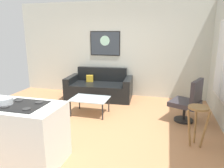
# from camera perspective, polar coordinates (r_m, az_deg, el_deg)

# --- Properties ---
(ground) EXTENTS (6.40, 6.40, 0.04)m
(ground) POSITION_cam_1_polar(r_m,az_deg,el_deg) (4.47, -5.85, -11.52)
(ground) COLOR #B77D51
(back_wall) EXTENTS (6.40, 0.05, 2.80)m
(back_wall) POSITION_cam_1_polar(r_m,az_deg,el_deg) (6.38, 1.61, 9.43)
(back_wall) COLOR beige
(back_wall) RESTS_ON ground
(couch) EXTENTS (1.94, 1.06, 0.87)m
(couch) POSITION_cam_1_polar(r_m,az_deg,el_deg) (6.17, -3.40, -1.19)
(couch) COLOR black
(couch) RESTS_ON ground
(coffee_table) EXTENTS (0.86, 0.61, 0.39)m
(coffee_table) POSITION_cam_1_polar(r_m,az_deg,el_deg) (4.95, -6.03, -4.24)
(coffee_table) COLOR silver
(coffee_table) RESTS_ON ground
(armchair) EXTENTS (0.75, 0.77, 0.95)m
(armchair) POSITION_cam_1_polar(r_m,az_deg,el_deg) (4.75, 20.24, -4.42)
(armchair) COLOR black
(armchair) RESTS_ON ground
(bar_stool) EXTENTS (0.38, 0.37, 0.71)m
(bar_stool) POSITION_cam_1_polar(r_m,az_deg,el_deg) (3.79, 22.34, -8.04)
(bar_stool) COLOR olive
(bar_stool) RESTS_ON ground
(kitchen_counter) EXTENTS (1.71, 0.72, 0.91)m
(kitchen_counter) POSITION_cam_1_polar(r_m,az_deg,el_deg) (3.58, -26.51, -11.53)
(kitchen_counter) COLOR silver
(kitchen_counter) RESTS_ON ground
(mixing_bowl) EXTENTS (0.25, 0.25, 0.10)m
(mixing_bowl) POSITION_cam_1_polar(r_m,az_deg,el_deg) (3.36, -27.44, -4.31)
(mixing_bowl) COLOR silver
(mixing_bowl) RESTS_ON kitchen_counter
(wall_painting) EXTENTS (0.93, 0.03, 0.73)m
(wall_painting) POSITION_cam_1_polar(r_m,az_deg,el_deg) (6.43, -1.92, 11.02)
(wall_painting) COLOR black
(window) EXTENTS (0.03, 1.44, 1.66)m
(window) POSITION_cam_1_polar(r_m,az_deg,el_deg) (4.83, 28.35, 5.71)
(window) COLOR silver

